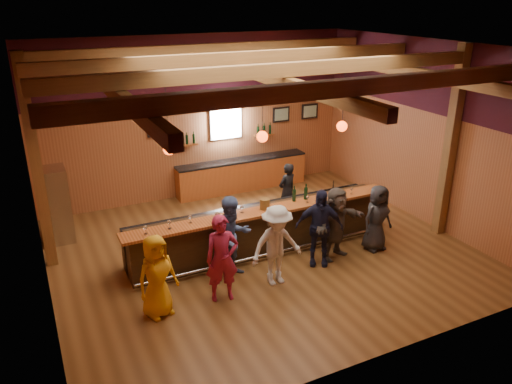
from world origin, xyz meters
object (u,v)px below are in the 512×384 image
(bar_counter, at_px, (260,228))
(customer_navy, at_px, (319,227))
(customer_redvest, at_px, (222,258))
(customer_denim, at_px, (232,237))
(bottle_a, at_px, (294,195))
(customer_brown, at_px, (336,223))
(back_bar_cabinet, at_px, (242,174))
(ice_bucket, at_px, (265,204))
(stainless_fridge, at_px, (54,205))
(customer_dark, at_px, (377,218))
(bartender, at_px, (287,191))
(customer_white, at_px, (277,246))
(customer_orange, at_px, (157,276))

(bar_counter, xyz_separation_m, customer_navy, (0.84, -1.16, 0.34))
(customer_redvest, xyz_separation_m, customer_denim, (0.50, 0.67, 0.02))
(bottle_a, bearing_deg, customer_brown, -58.18)
(back_bar_cabinet, xyz_separation_m, ice_bucket, (-1.20, -3.85, 0.75))
(customer_denim, relative_size, ice_bucket, 7.52)
(back_bar_cabinet, distance_m, customer_denim, 4.93)
(customer_redvest, bearing_deg, customer_brown, 18.55)
(stainless_fridge, height_order, ice_bucket, stainless_fridge)
(ice_bucket, height_order, bottle_a, bottle_a)
(bar_counter, distance_m, customer_dark, 2.66)
(customer_redvest, height_order, customer_navy, customer_redvest)
(back_bar_cabinet, xyz_separation_m, bartender, (0.18, -2.39, 0.28))
(customer_redvest, bearing_deg, customer_white, 11.80)
(back_bar_cabinet, height_order, customer_brown, customer_brown)
(bartender, bearing_deg, bottle_a, 50.51)
(back_bar_cabinet, bearing_deg, ice_bucket, -107.26)
(customer_dark, bearing_deg, customer_navy, 176.22)
(customer_redvest, relative_size, ice_bucket, 7.35)
(bar_counter, relative_size, customer_white, 3.72)
(bartender, bearing_deg, ice_bucket, 30.58)
(stainless_fridge, relative_size, bartender, 1.19)
(stainless_fridge, distance_m, customer_brown, 6.48)
(bar_counter, relative_size, bartender, 4.17)
(customer_navy, xyz_separation_m, customer_brown, (0.49, 0.09, -0.04))
(stainless_fridge, relative_size, bottle_a, 4.89)
(customer_redvest, bearing_deg, customer_navy, 18.14)
(customer_orange, relative_size, customer_denim, 0.90)
(customer_denim, xyz_separation_m, customer_dark, (3.40, -0.33, -0.11))
(ice_bucket, xyz_separation_m, bottle_a, (0.79, 0.10, 0.03))
(customer_orange, xyz_separation_m, customer_white, (2.42, 0.00, 0.06))
(customer_white, xyz_separation_m, ice_bucket, (0.33, 1.18, 0.38))
(customer_brown, distance_m, bartender, 2.25)
(customer_white, xyz_separation_m, customer_brown, (1.67, 0.39, -0.02))
(customer_white, bearing_deg, bartender, 55.68)
(ice_bucket, bearing_deg, back_bar_cabinet, 72.74)
(bar_counter, xyz_separation_m, customer_denim, (-1.02, -0.83, 0.36))
(customer_dark, bearing_deg, bottle_a, 144.74)
(back_bar_cabinet, relative_size, ice_bucket, 17.03)
(bar_counter, bearing_deg, customer_white, -103.30)
(bartender, bearing_deg, customer_orange, 16.53)
(customer_denim, distance_m, customer_navy, 1.88)
(ice_bucket, bearing_deg, bottle_a, 7.33)
(bar_counter, distance_m, stainless_fridge, 4.81)
(stainless_fridge, xyz_separation_m, customer_orange, (1.35, -3.92, -0.11))
(customer_brown, xyz_separation_m, bottle_a, (-0.55, 0.89, 0.43))
(bar_counter, distance_m, customer_navy, 1.47)
(customer_redvest, bearing_deg, bar_counter, 54.53)
(bar_counter, distance_m, back_bar_cabinet, 3.76)
(customer_redvest, xyz_separation_m, customer_navy, (2.36, 0.34, -0.00))
(bar_counter, distance_m, customer_brown, 1.73)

